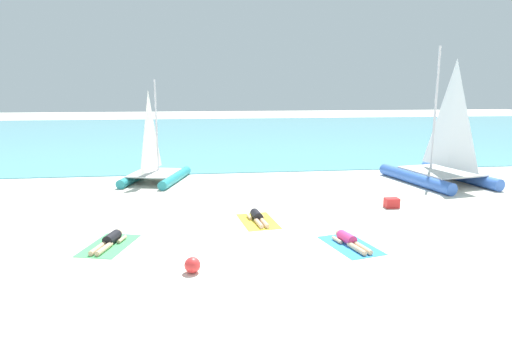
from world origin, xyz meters
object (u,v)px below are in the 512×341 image
object	(u,v)px
towel_left	(109,245)
sunbather_middle	(258,217)
sailboat_teal	(155,167)
towel_middle	(258,221)
beach_ball	(192,265)
cooler_box	(392,203)
sailboat_blue	(440,163)
towel_right	(350,245)
sunbather_left	(110,240)
sunbather_right	(349,240)

from	to	relation	value
towel_left	sunbather_middle	xyz separation A→B (m)	(4.45, 1.75, 0.13)
sailboat_teal	towel_middle	distance (m)	7.83
towel_middle	towel_left	bearing A→B (deg)	-159.34
sailboat_teal	beach_ball	distance (m)	10.70
cooler_box	sailboat_blue	bearing A→B (deg)	42.81
towel_middle	beach_ball	world-z (taller)	beach_ball
sailboat_teal	towel_right	distance (m)	11.20
sunbather_left	sunbather_right	size ratio (longest dim) A/B	0.99
sailboat_blue	towel_middle	distance (m)	10.33
sailboat_blue	cooler_box	size ratio (longest dim) A/B	12.46
sailboat_teal	towel_left	bearing A→B (deg)	-77.96
sailboat_blue	sunbather_right	distance (m)	10.00
sailboat_blue	beach_ball	distance (m)	14.14
sailboat_blue	towel_right	xyz separation A→B (m)	(-6.85, -7.29, -0.92)
sailboat_teal	beach_ball	xyz separation A→B (m)	(1.89, -10.52, -0.51)
sailboat_teal	cooler_box	distance (m)	10.75
sunbather_right	sunbather_middle	bearing A→B (deg)	118.66
cooler_box	towel_left	bearing A→B (deg)	-164.20
towel_left	sailboat_blue	bearing A→B (deg)	25.30
sailboat_teal	sunbather_middle	xyz separation A→B (m)	(3.98, -6.64, -0.58)
towel_middle	towel_right	bearing A→B (deg)	-48.16
sunbather_left	sailboat_teal	bearing A→B (deg)	102.62
sunbather_left	towel_left	bearing A→B (deg)	-90.00
sailboat_teal	sunbather_right	world-z (taller)	sailboat_teal
towel_left	sunbather_right	size ratio (longest dim) A/B	1.22
sunbather_middle	cooler_box	xyz separation A→B (m)	(5.14, 0.97, 0.05)
sunbather_left	towel_middle	world-z (taller)	sunbather_left
towel_middle	beach_ball	size ratio (longest dim) A/B	4.89
sailboat_teal	sunbather_left	world-z (taller)	sailboat_teal
towel_middle	sailboat_teal	bearing A→B (deg)	120.76
towel_middle	cooler_box	xyz separation A→B (m)	(5.13, 1.03, 0.17)
sailboat_blue	towel_right	size ratio (longest dim) A/B	3.28
sailboat_blue	sunbather_right	xyz separation A→B (m)	(-6.87, -7.23, -0.80)
sailboat_blue	beach_ball	world-z (taller)	sailboat_blue
towel_middle	sunbather_right	bearing A→B (deg)	-47.62
sailboat_blue	towel_left	world-z (taller)	sailboat_blue
sailboat_teal	sailboat_blue	distance (m)	13.27
towel_middle	sailboat_blue	bearing A→B (deg)	27.44
towel_right	sunbather_right	xyz separation A→B (m)	(-0.02, 0.07, 0.13)
towel_middle	towel_right	world-z (taller)	same
towel_left	beach_ball	distance (m)	3.19
towel_left	towel_right	distance (m)	6.79
sunbather_middle	cooler_box	size ratio (longest dim) A/B	3.14
sunbather_right	towel_left	bearing A→B (deg)	160.11
towel_right	sunbather_right	world-z (taller)	sunbather_right
sailboat_teal	sunbather_left	bearing A→B (deg)	-77.86
towel_left	towel_right	bearing A→B (deg)	-7.34
sailboat_blue	sunbather_middle	world-z (taller)	sailboat_blue
sunbather_middle	towel_middle	bearing A→B (deg)	-90.00
towel_right	cooler_box	bearing A→B (deg)	51.52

